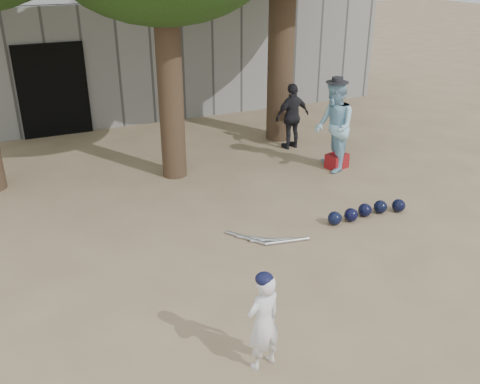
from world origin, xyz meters
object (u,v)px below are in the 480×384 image
spectator_blue (334,127)px  spectator_dark (292,116)px  boy_player (263,322)px  red_bag (337,161)px

spectator_blue → spectator_dark: size_ratio=1.24×
boy_player → red_bag: bearing=-143.8°
spectator_dark → red_bag: bearing=93.4°
spectator_blue → red_bag: 0.79m
red_bag → spectator_dark: bearing=99.9°
spectator_blue → spectator_dark: 1.53m
spectator_blue → spectator_dark: (-0.09, 1.51, -0.18)m
boy_player → red_bag: size_ratio=2.74×
spectator_blue → red_bag: bearing=120.8°
spectator_dark → boy_player: bearing=51.8°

